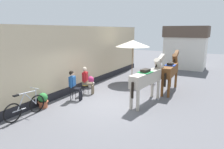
% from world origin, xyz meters
% --- Properties ---
extents(ground_plane, '(40.00, 40.00, 0.00)m').
position_xyz_m(ground_plane, '(0.00, 3.00, 0.00)').
color(ground_plane, '#56565B').
extents(pub_facade_wall, '(0.34, 14.00, 3.40)m').
position_xyz_m(pub_facade_wall, '(-2.55, 1.50, 1.54)').
color(pub_facade_wall, '#CCB793').
rests_on(pub_facade_wall, ground_plane).
extents(distant_cottage, '(3.40, 2.60, 3.50)m').
position_xyz_m(distant_cottage, '(1.40, 10.64, 1.80)').
color(distant_cottage, silver).
rests_on(distant_cottage, ground_plane).
extents(seated_visitor_near, '(0.61, 0.48, 1.39)m').
position_xyz_m(seated_visitor_near, '(-1.57, -0.31, 0.78)').
color(seated_visitor_near, black).
rests_on(seated_visitor_near, ground_plane).
extents(seated_visitor_far, '(0.61, 0.49, 1.39)m').
position_xyz_m(seated_visitor_far, '(-1.63, 0.74, 0.78)').
color(seated_visitor_far, gold).
rests_on(seated_visitor_far, ground_plane).
extents(saddled_horse_near, '(0.72, 2.99, 2.06)m').
position_xyz_m(saddled_horse_near, '(1.49, 1.05, 1.16)').
color(saddled_horse_near, '#B2A899').
rests_on(saddled_horse_near, ground_plane).
extents(saddled_horse_far, '(0.53, 3.00, 2.06)m').
position_xyz_m(saddled_horse_far, '(1.96, 3.31, 1.16)').
color(saddled_horse_far, brown).
rests_on(saddled_horse_far, ground_plane).
extents(flower_planter_near, '(0.43, 0.43, 0.64)m').
position_xyz_m(flower_planter_near, '(-2.09, -1.68, 0.33)').
color(flower_planter_near, '#A85638').
rests_on(flower_planter_near, ground_plane).
extents(flower_planter_far, '(0.43, 0.43, 0.64)m').
position_xyz_m(flower_planter_far, '(-2.12, 1.76, 0.33)').
color(flower_planter_far, beige).
rests_on(flower_planter_far, ground_plane).
extents(leaning_bicycle, '(0.50, 1.76, 1.02)m').
position_xyz_m(leaning_bicycle, '(-1.92, -2.65, 0.40)').
color(leaning_bicycle, black).
rests_on(leaning_bicycle, ground_plane).
extents(cafe_parasol, '(2.10, 2.10, 2.58)m').
position_xyz_m(cafe_parasol, '(-0.68, 4.28, 2.36)').
color(cafe_parasol, black).
rests_on(cafe_parasol, ground_plane).
extents(spare_stool_white, '(0.32, 0.32, 0.46)m').
position_xyz_m(spare_stool_white, '(0.75, 4.27, 0.40)').
color(spare_stool_white, white).
rests_on(spare_stool_white, ground_plane).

